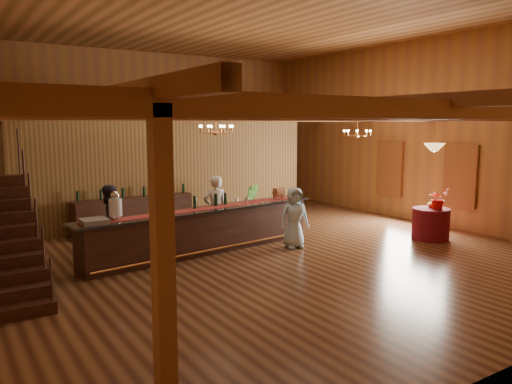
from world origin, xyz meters
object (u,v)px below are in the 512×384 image
backbar_shelf (134,214)px  floor_plant (248,204)px  tasting_bar (204,230)px  round_table (431,224)px  beverage_dispenser (115,206)px  chandelier_right (357,133)px  bartender (215,209)px  pendant_lamp (434,147)px  guest (294,217)px  raffle_drum (279,193)px  chandelier_left (216,129)px  staff_second (109,221)px

backbar_shelf → floor_plant: 3.30m
tasting_bar → round_table: tasting_bar is taller
beverage_dispenser → backbar_shelf: size_ratio=0.18×
round_table → floor_plant: 5.16m
floor_plant → round_table: bearing=-54.3°
chandelier_right → bartender: (-4.80, 0.01, -1.87)m
pendant_lamp → guest: bearing=160.7°
tasting_bar → raffle_drum: raffle_drum is taller
chandelier_left → pendant_lamp: size_ratio=0.89×
bartender → guest: bearing=142.1°
staff_second → floor_plant: bearing=172.3°
tasting_bar → backbar_shelf: bearing=92.8°
chandelier_right → pendant_lamp: size_ratio=0.89×
guest → beverage_dispenser: bearing=-172.4°
backbar_shelf → guest: size_ratio=2.30×
backbar_shelf → staff_second: bearing=-126.3°
raffle_drum → floor_plant: raffle_drum is taller
backbar_shelf → guest: guest is taller
raffle_drum → bartender: 1.73m
round_table → chandelier_right: chandelier_right is taller
guest → floor_plant: 3.00m
pendant_lamp → floor_plant: (-3.01, 4.18, -1.78)m
raffle_drum → round_table: raffle_drum is taller
tasting_bar → round_table: size_ratio=6.64×
pendant_lamp → bartender: pendant_lamp is taller
beverage_dispenser → bartender: (2.81, 0.96, -0.47)m
guest → tasting_bar: bearing=174.5°
backbar_shelf → tasting_bar: bearing=-85.3°
tasting_bar → chandelier_right: 5.94m
pendant_lamp → bartender: bearing=151.1°
beverage_dispenser → chandelier_right: 7.79m
backbar_shelf → guest: (2.65, -3.94, 0.26)m
beverage_dispenser → backbar_shelf: 3.85m
tasting_bar → pendant_lamp: pendant_lamp is taller
guest → chandelier_right: bearing=37.8°
chandelier_right → floor_plant: bearing=153.0°
chandelier_left → guest: bearing=-22.4°
guest → floor_plant: bearing=94.9°
backbar_shelf → staff_second: staff_second is taller
round_table → raffle_drum: bearing=145.5°
staff_second → beverage_dispenser: bearing=57.4°
backbar_shelf → pendant_lamp: bearing=-45.8°
beverage_dispenser → staff_second: staff_second is taller
raffle_drum → round_table: bearing=-34.5°
tasting_bar → bartender: size_ratio=3.66×
backbar_shelf → round_table: (6.16, -5.17, -0.07)m
pendant_lamp → raffle_drum: bearing=145.5°
guest → pendant_lamp: bearing=-4.7°
beverage_dispenser → tasting_bar: bearing=6.4°
backbar_shelf → floor_plant: bearing=-23.1°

